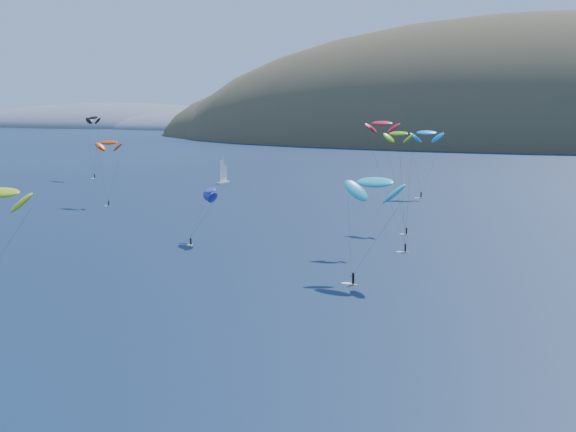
% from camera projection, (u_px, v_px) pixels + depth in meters
% --- Properties ---
extents(headland, '(460.00, 250.00, 60.00)m').
position_uv_depth(headland, '(135.00, 129.00, 923.11)').
color(headland, slate).
rests_on(headland, ground).
extents(sailboat, '(7.91, 6.84, 9.79)m').
position_uv_depth(sailboat, '(223.00, 181.00, 291.58)').
color(sailboat, white).
rests_on(sailboat, ground).
extents(kitesurfer_1, '(8.44, 7.19, 20.33)m').
position_uv_depth(kitesurfer_1, '(109.00, 143.00, 232.80)').
color(kitesurfer_1, yellow).
rests_on(kitesurfer_1, ground).
extents(kitesurfer_3, '(9.01, 12.67, 24.43)m').
position_uv_depth(kitesurfer_3, '(399.00, 134.00, 189.62)').
color(kitesurfer_3, yellow).
rests_on(kitesurfer_3, ground).
extents(kitesurfer_4, '(11.01, 10.26, 22.82)m').
position_uv_depth(kitesurfer_4, '(427.00, 133.00, 251.52)').
color(kitesurfer_4, yellow).
rests_on(kitesurfer_4, ground).
extents(kitesurfer_5, '(12.20, 11.78, 19.59)m').
position_uv_depth(kitesurfer_5, '(375.00, 182.00, 136.34)').
color(kitesurfer_5, yellow).
rests_on(kitesurfer_5, ground).
extents(kitesurfer_9, '(10.85, 8.04, 27.45)m').
position_uv_depth(kitesurfer_9, '(382.00, 124.00, 164.65)').
color(kitesurfer_9, yellow).
rests_on(kitesurfer_9, ground).
extents(kitesurfer_10, '(7.71, 12.24, 13.16)m').
position_uv_depth(kitesurfer_10, '(210.00, 191.00, 172.82)').
color(kitesurfer_10, yellow).
rests_on(kitesurfer_10, ground).
extents(kitesurfer_12, '(8.71, 7.27, 25.59)m').
position_uv_depth(kitesurfer_12, '(93.00, 118.00, 309.93)').
color(kitesurfer_12, yellow).
rests_on(kitesurfer_12, ground).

